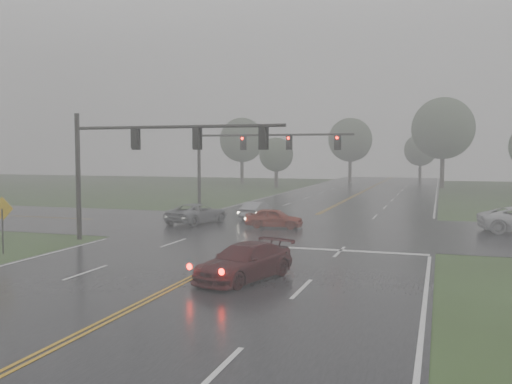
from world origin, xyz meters
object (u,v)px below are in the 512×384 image
(car_grey, at_px, (197,223))
(sedan_red, at_px, (274,228))
(sedan_maroon, at_px, (244,280))
(signal_gantry_far, at_px, (245,151))
(signal_gantry_near, at_px, (136,151))
(sedan_silver, at_px, (257,219))

(car_grey, bearing_deg, sedan_red, -172.54)
(sedan_maroon, bearing_deg, car_grey, 137.90)
(sedan_red, relative_size, signal_gantry_far, 0.29)
(sedan_maroon, bearing_deg, signal_gantry_far, 127.31)
(sedan_maroon, xyz_separation_m, car_grey, (-8.80, 15.48, 0.00))
(sedan_maroon, bearing_deg, sedan_red, 120.00)
(sedan_red, height_order, signal_gantry_near, signal_gantry_near)
(sedan_red, distance_m, signal_gantry_near, 10.84)
(sedan_maroon, bearing_deg, sedan_silver, 124.82)
(sedan_silver, xyz_separation_m, car_grey, (-3.08, -3.80, 0.00))
(sedan_silver, bearing_deg, sedan_maroon, 109.76)
(car_grey, distance_m, signal_gantry_far, 9.68)
(sedan_red, bearing_deg, sedan_silver, 28.00)
(sedan_red, height_order, sedan_silver, sedan_red)
(sedan_maroon, xyz_separation_m, signal_gantry_near, (-8.54, 6.88, 4.95))
(sedan_silver, bearing_deg, signal_gantry_far, -57.83)
(sedan_red, relative_size, sedan_silver, 0.98)
(car_grey, bearing_deg, signal_gantry_far, -80.35)
(car_grey, bearing_deg, sedan_silver, -115.03)
(signal_gantry_far, bearing_deg, sedan_red, -60.14)
(signal_gantry_near, distance_m, signal_gantry_far, 16.85)
(sedan_silver, height_order, signal_gantry_near, signal_gantry_near)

